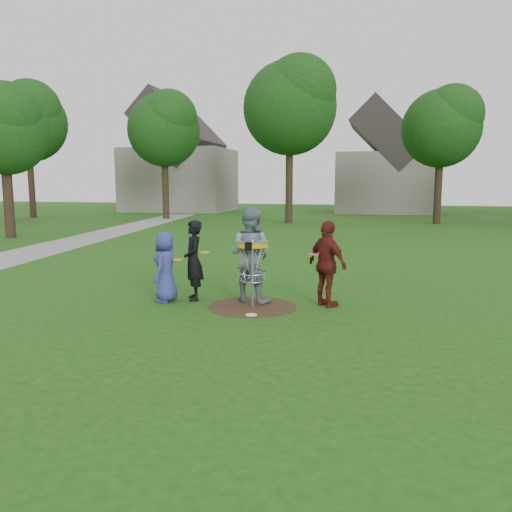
% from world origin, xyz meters
% --- Properties ---
extents(ground, '(100.00, 100.00, 0.00)m').
position_xyz_m(ground, '(0.00, 0.00, 0.00)').
color(ground, '#19470F').
rests_on(ground, ground).
extents(dirt_patch, '(1.80, 1.80, 0.01)m').
position_xyz_m(dirt_patch, '(0.00, 0.00, 0.00)').
color(dirt_patch, '#47331E').
rests_on(dirt_patch, ground).
extents(concrete_path, '(7.75, 39.92, 0.02)m').
position_xyz_m(concrete_path, '(-10.00, 8.00, 0.01)').
color(concrete_path, '#9E9E99').
rests_on(concrete_path, ground).
extents(player_blue, '(0.47, 0.73, 1.48)m').
position_xyz_m(player_blue, '(-1.91, 0.05, 0.74)').
color(player_blue, navy).
rests_on(player_blue, ground).
extents(player_black, '(0.65, 0.74, 1.71)m').
position_xyz_m(player_black, '(-1.37, 0.30, 0.86)').
color(player_black, black).
rests_on(player_black, ground).
extents(player_grey, '(1.12, 0.96, 2.00)m').
position_xyz_m(player_grey, '(-0.16, 0.45, 1.00)').
color(player_grey, slate).
rests_on(player_grey, ground).
extents(player_maroon, '(1.04, 1.01, 1.75)m').
position_xyz_m(player_maroon, '(1.46, 0.39, 0.88)').
color(player_maroon, '#5A1A14').
rests_on(player_maroon, ground).
extents(disc_on_grass, '(0.22, 0.22, 0.02)m').
position_xyz_m(disc_on_grass, '(0.14, -0.67, 0.01)').
color(disc_on_grass, white).
rests_on(disc_on_grass, ground).
extents(disc_golf_basket, '(0.66, 0.67, 1.38)m').
position_xyz_m(disc_golf_basket, '(0.00, -0.00, 1.02)').
color(disc_golf_basket, '#9EA0A5').
rests_on(disc_golf_basket, ground).
extents(held_discs, '(3.04, 0.50, 0.34)m').
position_xyz_m(held_discs, '(-0.40, 0.20, 1.07)').
color(held_discs, yellow).
rests_on(held_discs, ground).
extents(tree_row, '(51.20, 17.42, 9.90)m').
position_xyz_m(tree_row, '(0.44, 20.67, 6.21)').
color(tree_row, '#38281C').
rests_on(tree_row, ground).
extents(house_row, '(44.50, 10.65, 11.62)m').
position_xyz_m(house_row, '(4.78, 33.07, 4.14)').
color(house_row, gray).
rests_on(house_row, ground).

